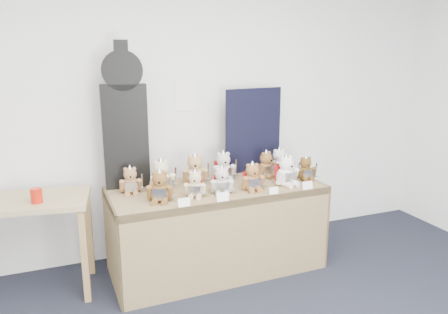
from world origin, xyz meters
name	(u,v)px	position (x,y,z in m)	size (l,w,h in m)	color
room_shell	(186,95)	(0.28, 2.49, 1.52)	(6.00, 6.00, 6.00)	silver
display_table	(220,208)	(0.38, 1.88, 0.60)	(1.86, 0.80, 0.77)	olive
side_table	(26,215)	(-1.16, 2.11, 0.67)	(1.04, 0.68, 0.80)	#947F4F
guitar_case	(125,118)	(-0.34, 2.24, 1.38)	(0.38, 0.14, 1.24)	black
navy_board	(253,130)	(0.89, 2.31, 1.17)	(0.60, 0.02, 0.81)	black
red_cup	(36,196)	(-1.06, 1.99, 0.86)	(0.09, 0.09, 0.11)	red
teddy_front_far_left	(160,187)	(-0.16, 1.77, 0.88)	(0.23, 0.22, 0.28)	brown
teddy_front_left	(195,185)	(0.13, 1.78, 0.87)	(0.20, 0.19, 0.25)	#CCB990
teddy_front_centre	(222,182)	(0.35, 1.77, 0.87)	(0.21, 0.20, 0.26)	beige
teddy_front_right	(252,178)	(0.63, 1.76, 0.88)	(0.22, 0.19, 0.27)	#936137
teddy_front_far_right	(286,172)	(0.97, 1.79, 0.89)	(0.25, 0.23, 0.30)	white
teddy_front_end	(306,169)	(1.21, 1.86, 0.87)	(0.20, 0.17, 0.25)	brown
teddy_back_left	(162,177)	(-0.09, 2.02, 0.89)	(0.25, 0.21, 0.30)	beige
teddy_back_centre_left	(195,171)	(0.23, 2.09, 0.89)	(0.25, 0.23, 0.31)	tan
teddy_back_centre_right	(223,167)	(0.51, 2.13, 0.89)	(0.24, 0.21, 0.30)	beige
teddy_back_right	(266,165)	(0.92, 2.08, 0.88)	(0.23, 0.21, 0.27)	brown
teddy_back_end	(279,162)	(1.08, 2.12, 0.88)	(0.23, 0.18, 0.28)	white
teddy_back_far_left	(131,181)	(-0.34, 2.06, 0.87)	(0.21, 0.18, 0.25)	#9B6F48
entry_card_a	(184,202)	(-0.03, 1.58, 0.81)	(0.09, 0.00, 0.07)	white
entry_card_b	(223,197)	(0.29, 1.58, 0.81)	(0.10, 0.00, 0.07)	white
entry_card_c	(274,191)	(0.74, 1.59, 0.80)	(0.08, 0.00, 0.06)	white
entry_card_d	(308,185)	(1.07, 1.60, 0.81)	(0.10, 0.00, 0.07)	white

